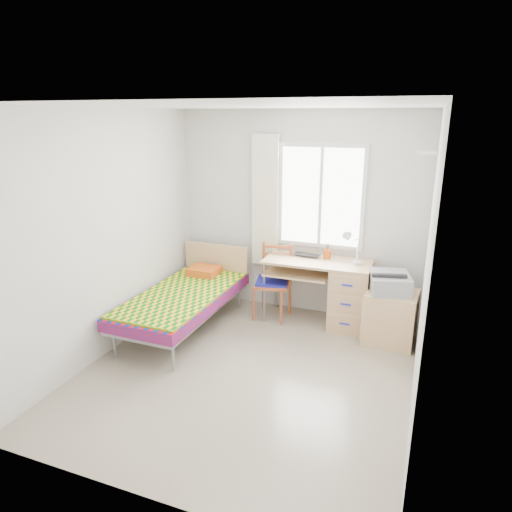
{
  "coord_description": "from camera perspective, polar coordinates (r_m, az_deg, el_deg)",
  "views": [
    {
      "loc": [
        1.55,
        -3.82,
        2.53
      ],
      "look_at": [
        -0.12,
        0.55,
        1.07
      ],
      "focal_mm": 32.0,
      "sensor_mm": 36.0,
      "label": 1
    }
  ],
  "objects": [
    {
      "name": "printer",
      "position": [
        5.37,
        16.34,
        -3.14
      ],
      "size": [
        0.53,
        0.58,
        0.21
      ],
      "rotation": [
        0.0,
        0.0,
        0.24
      ],
      "color": "gray",
      "rests_on": "cabinet"
    },
    {
      "name": "task_lamp",
      "position": [
        5.41,
        11.85,
        1.41
      ],
      "size": [
        0.23,
        0.33,
        0.43
      ],
      "rotation": [
        0.0,
        0.0,
        0.32
      ],
      "color": "white",
      "rests_on": "desk"
    },
    {
      "name": "wall_left",
      "position": [
        5.11,
        -18.08,
        2.49
      ],
      "size": [
        0.0,
        3.5,
        3.5
      ],
      "primitive_type": "plane",
      "rotation": [
        1.57,
        0.0,
        1.57
      ],
      "color": "silver",
      "rests_on": "ground"
    },
    {
      "name": "wall_right",
      "position": [
        4.02,
        20.52,
        -1.66
      ],
      "size": [
        0.0,
        3.5,
        3.5
      ],
      "primitive_type": "plane",
      "rotation": [
        1.57,
        0.0,
        -1.57
      ],
      "color": "silver",
      "rests_on": "ground"
    },
    {
      "name": "ceiling",
      "position": [
        4.13,
        -1.28,
        18.27
      ],
      "size": [
        3.5,
        3.5,
        0.0
      ],
      "primitive_type": "plane",
      "rotation": [
        3.14,
        0.0,
        0.0
      ],
      "color": "white",
      "rests_on": "wall_back"
    },
    {
      "name": "laptop",
      "position": [
        5.75,
        6.19,
        -0.03
      ],
      "size": [
        0.35,
        0.25,
        0.03
      ],
      "primitive_type": "imported",
      "rotation": [
        0.0,
        0.0,
        -0.1
      ],
      "color": "black",
      "rests_on": "desk"
    },
    {
      "name": "chair",
      "position": [
        5.85,
        2.27,
        -2.67
      ],
      "size": [
        0.49,
        0.49,
        0.95
      ],
      "rotation": [
        0.0,
        0.0,
        0.22
      ],
      "color": "#97501D",
      "rests_on": "floor"
    },
    {
      "name": "book",
      "position": [
        5.76,
        6.06,
        -2.5
      ],
      "size": [
        0.2,
        0.26,
        0.02
      ],
      "primitive_type": "imported",
      "rotation": [
        0.0,
        0.0,
        0.04
      ],
      "color": "gray",
      "rests_on": "desk"
    },
    {
      "name": "curtain",
      "position": [
        5.94,
        1.15,
        6.82
      ],
      "size": [
        0.35,
        0.05,
        1.7
      ],
      "primitive_type": "cube",
      "color": "#F6EECB",
      "rests_on": "wall_back"
    },
    {
      "name": "pen_cup",
      "position": [
        5.74,
        8.88,
        0.27
      ],
      "size": [
        0.1,
        0.1,
        0.11
      ],
      "primitive_type": "cylinder",
      "rotation": [
        0.0,
        0.0,
        0.1
      ],
      "color": "#D35217",
      "rests_on": "desk"
    },
    {
      "name": "wall_back",
      "position": [
        5.91,
        5.22,
        5.22
      ],
      "size": [
        3.2,
        0.0,
        3.2
      ],
      "primitive_type": "plane",
      "rotation": [
        1.57,
        0.0,
        0.0
      ],
      "color": "silver",
      "rests_on": "ground"
    },
    {
      "name": "desk",
      "position": [
        5.72,
        11.0,
        -4.48
      ],
      "size": [
        1.31,
        0.61,
        0.81
      ],
      "rotation": [
        0.0,
        0.0,
        0.01
      ],
      "color": "tan",
      "rests_on": "floor"
    },
    {
      "name": "bed",
      "position": [
        5.63,
        -8.77,
        -5.05
      ],
      "size": [
        0.94,
        1.96,
        0.84
      ],
      "rotation": [
        0.0,
        0.0,
        -0.01
      ],
      "color": "gray",
      "rests_on": "floor"
    },
    {
      "name": "floor",
      "position": [
        4.84,
        -1.07,
        -14.22
      ],
      "size": [
        3.5,
        3.5,
        0.0
      ],
      "primitive_type": "plane",
      "color": "#BCAD93",
      "rests_on": "ground"
    },
    {
      "name": "window",
      "position": [
        5.77,
        8.12,
        7.35
      ],
      "size": [
        1.1,
        0.04,
        1.3
      ],
      "color": "white",
      "rests_on": "wall_back"
    },
    {
      "name": "floating_shelf",
      "position": [
        5.24,
        20.62,
        12.07
      ],
      "size": [
        0.2,
        0.32,
        0.03
      ],
      "primitive_type": "cube",
      "color": "white",
      "rests_on": "wall_right"
    },
    {
      "name": "cabinet",
      "position": [
        5.5,
        16.4,
        -7.31
      ],
      "size": [
        0.6,
        0.54,
        0.61
      ],
      "rotation": [
        0.0,
        0.0,
        -0.06
      ],
      "color": "tan",
      "rests_on": "floor"
    }
  ]
}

